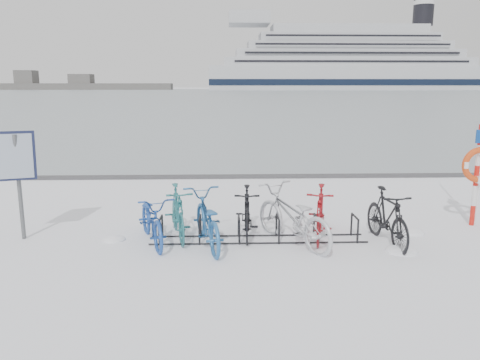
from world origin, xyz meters
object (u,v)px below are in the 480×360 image
Objects in this scene: bike_rack at (258,231)px; lifebuoy_station at (479,165)px; info_board at (16,162)px; cruise_ferry at (344,65)px.

lifebuoy_station is at bearing 9.54° from bike_rack.
info_board is 0.01× the size of cruise_ferry.
bike_rack is 238.74m from cruise_ferry.
bike_rack is 1.98× the size of info_board.
lifebuoy_station is 236.87m from cruise_ferry.
cruise_ferry is (55.30, 230.06, 11.00)m from lifebuoy_station.
info_board is at bearing -105.55° from cruise_ferry.
info_board is 239.61m from cruise_ferry.
lifebuoy_station is at bearing -103.52° from cruise_ferry.
info_board is 8.89m from lifebuoy_station.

